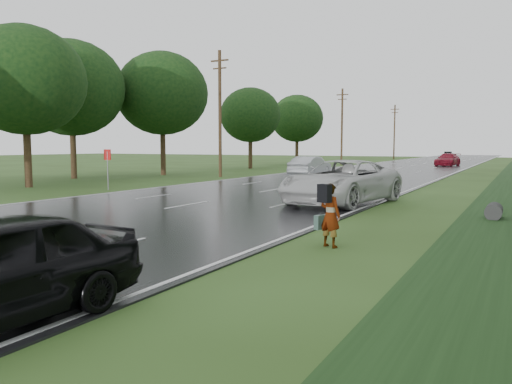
{
  "coord_description": "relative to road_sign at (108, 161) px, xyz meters",
  "views": [
    {
      "loc": [
        12.38,
        -8.91,
        2.51
      ],
      "look_at": [
        6.21,
        2.51,
        1.3
      ],
      "focal_mm": 35.0,
      "sensor_mm": 36.0,
      "label": 1
    }
  ],
  "objects": [
    {
      "name": "ground",
      "position": [
        8.5,
        -12.0,
        -1.64
      ],
      "size": [
        220.0,
        220.0,
        0.0
      ],
      "primitive_type": "plane",
      "color": "#2B4217",
      "rests_on": "ground"
    },
    {
      "name": "road",
      "position": [
        8.5,
        33.0,
        -1.62
      ],
      "size": [
        14.0,
        180.0,
        0.04
      ],
      "primitive_type": "cube",
      "color": "black",
      "rests_on": "ground"
    },
    {
      "name": "edge_stripe_east",
      "position": [
        15.25,
        33.0,
        -1.6
      ],
      "size": [
        0.12,
        180.0,
        0.01
      ],
      "primitive_type": "cube",
      "color": "silver",
      "rests_on": "road"
    },
    {
      "name": "edge_stripe_west",
      "position": [
        1.75,
        33.0,
        -1.6
      ],
      "size": [
        0.12,
        180.0,
        0.01
      ],
      "primitive_type": "cube",
      "color": "silver",
      "rests_on": "road"
    },
    {
      "name": "center_line",
      "position": [
        8.5,
        33.0,
        -1.6
      ],
      "size": [
        0.12,
        180.0,
        0.01
      ],
      "primitive_type": "cube",
      "color": "silver",
      "rests_on": "road"
    },
    {
      "name": "drainage_ditch",
      "position": [
        20.0,
        6.71,
        -1.61
      ],
      "size": [
        2.2,
        120.0,
        0.56
      ],
      "color": "black",
      "rests_on": "ground"
    },
    {
      "name": "road_sign",
      "position": [
        0.0,
        0.0,
        0.0
      ],
      "size": [
        0.5,
        0.06,
        2.3
      ],
      "color": "slate",
      "rests_on": "ground"
    },
    {
      "name": "utility_pole_mid",
      "position": [
        -0.7,
        13.0,
        3.55
      ],
      "size": [
        1.6,
        0.26,
        10.0
      ],
      "color": "#392717",
      "rests_on": "ground"
    },
    {
      "name": "utility_pole_far",
      "position": [
        -0.7,
        43.0,
        3.55
      ],
      "size": [
        1.6,
        0.26,
        10.0
      ],
      "color": "#392717",
      "rests_on": "ground"
    },
    {
      "name": "utility_pole_distant",
      "position": [
        -0.7,
        73.0,
        3.55
      ],
      "size": [
        1.6,
        0.26,
        10.0
      ],
      "color": "#392717",
      "rests_on": "ground"
    },
    {
      "name": "tree_west_b",
      "position": [
        -5.5,
        -1.0,
        4.73
      ],
      "size": [
        7.2,
        7.2,
        9.62
      ],
      "color": "#392717",
      "rests_on": "ground"
    },
    {
      "name": "tree_west_c",
      "position": [
        -6.5,
        13.0,
        5.27
      ],
      "size": [
        7.8,
        7.8,
        10.43
      ],
      "color": "#392717",
      "rests_on": "ground"
    },
    {
      "name": "tree_west_d",
      "position": [
        -5.7,
        27.0,
        4.18
      ],
      "size": [
        6.6,
        6.6,
        8.8
      ],
      "color": "#392717",
      "rests_on": "ground"
    },
    {
      "name": "tree_west_e",
      "position": [
        -9.5,
        6.0,
        5.19
      ],
      "size": [
        8.0,
        8.0,
        10.44
      ],
      "color": "#392717",
      "rests_on": "ground"
    },
    {
      "name": "tree_west_f",
      "position": [
        -6.3,
        41.0,
        4.49
      ],
      "size": [
        7.0,
        7.0,
        9.29
      ],
      "color": "#392717",
      "rests_on": "ground"
    },
    {
      "name": "pedestrian",
      "position": [
        16.68,
        -9.32,
        -0.82
      ],
      "size": [
        0.77,
        0.79,
        1.59
      ],
      "rotation": [
        0.0,
        0.0,
        2.81
      ],
      "color": "#A5998C",
      "rests_on": "ground"
    },
    {
      "name": "white_pickup",
      "position": [
        14.0,
        -0.42,
        -0.67
      ],
      "size": [
        4.1,
        7.09,
        1.86
      ],
      "primitive_type": "imported",
      "rotation": [
        0.0,
        0.0,
        -0.16
      ],
      "color": "#B9B9B9",
      "rests_on": "road"
    },
    {
      "name": "silver_sedan",
      "position": [
        5.92,
        15.83,
        -0.79
      ],
      "size": [
        1.85,
        5.0,
        1.63
      ],
      "primitive_type": "imported",
      "rotation": [
        0.0,
        0.0,
        3.12
      ],
      "color": "#9C9FA4",
      "rests_on": "road"
    },
    {
      "name": "far_car_red",
      "position": [
        12.5,
        44.12,
        -0.84
      ],
      "size": [
        2.78,
        5.49,
        1.53
      ],
      "primitive_type": "imported",
      "rotation": [
        0.0,
        0.0,
        -0.12
      ],
      "color": "maroon",
      "rests_on": "road"
    },
    {
      "name": "far_car_dark",
      "position": [
        7.5,
        83.11,
        -0.94
      ],
      "size": [
        1.88,
        4.17,
        1.33
      ],
      "primitive_type": "imported",
      "rotation": [
        0.0,
        0.0,
        3.26
      ],
      "color": "black",
      "rests_on": "road"
    }
  ]
}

